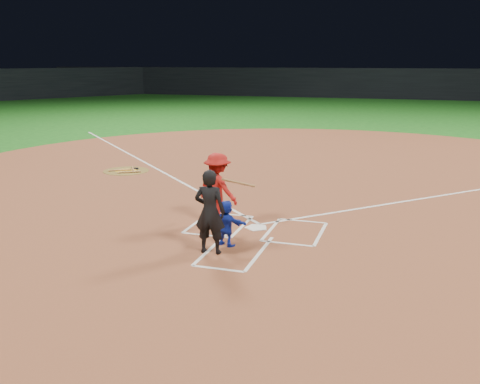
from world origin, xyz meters
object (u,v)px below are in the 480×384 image
(home_plate, at_px, (256,228))
(batter_at_plate, at_px, (218,189))
(catcher, at_px, (226,223))
(on_deck_circle, at_px, (126,171))
(umpire, at_px, (210,212))

(home_plate, bearing_deg, batter_at_plate, -3.52)
(batter_at_plate, bearing_deg, catcher, -63.52)
(on_deck_circle, bearing_deg, home_plate, -38.60)
(umpire, height_order, batter_at_plate, umpire)
(umpire, xyz_separation_m, batter_at_plate, (-0.56, 2.03, -0.01))
(on_deck_circle, bearing_deg, catcher, -46.77)
(home_plate, height_order, batter_at_plate, batter_at_plate)
(on_deck_circle, bearing_deg, umpire, -49.81)
(on_deck_circle, relative_size, batter_at_plate, 0.94)
(home_plate, bearing_deg, umpire, 76.46)
(catcher, bearing_deg, batter_at_plate, -42.08)
(catcher, relative_size, batter_at_plate, 0.57)
(umpire, bearing_deg, catcher, -111.39)
(on_deck_circle, height_order, catcher, catcher)
(home_plate, distance_m, on_deck_circle, 8.39)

